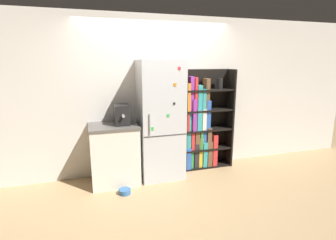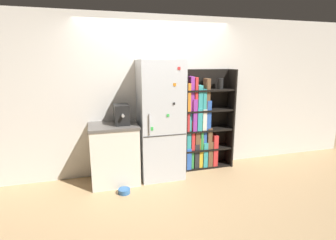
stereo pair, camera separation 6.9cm
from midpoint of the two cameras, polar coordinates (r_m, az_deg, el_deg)
The scene contains 7 objects.
ground_plane at distance 4.34m, azimuth -0.52°, elevation -12.83°, with size 16.00×16.00×0.00m, color tan.
wall_back at distance 4.41m, azimuth -2.23°, elevation 5.25°, with size 8.00×0.05×2.60m.
refrigerator at distance 4.18m, azimuth -1.17°, elevation -0.05°, with size 0.69×0.59×1.90m.
bookshelf at distance 4.63m, azimuth 7.76°, elevation -1.20°, with size 0.91×0.29×1.74m.
kitchen_counter at distance 4.18m, azimuth -11.12°, elevation -7.17°, with size 0.73×0.61×0.93m.
espresso_machine at distance 4.03m, azimuth -9.62°, elevation 1.23°, with size 0.22×0.37×0.30m.
pet_bowl at distance 3.97m, azimuth -9.02°, elevation -14.98°, with size 0.18×0.18×0.07m.
Camera 2 is at (-1.03, -3.78, 1.87)m, focal length 28.00 mm.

